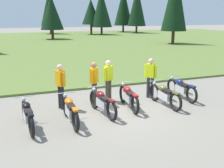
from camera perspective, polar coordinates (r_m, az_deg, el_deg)
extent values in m
plane|color=gray|center=(10.11, 1.23, -5.73)|extent=(140.00, 140.00, 0.00)
cube|color=#5B7033|center=(34.56, -15.16, 7.90)|extent=(80.00, 44.00, 0.10)
cylinder|color=#47331E|center=(56.30, 2.29, 11.18)|extent=(0.36, 0.36, 1.39)
cone|color=black|center=(56.25, 2.33, 15.51)|extent=(3.55, 3.55, 7.13)
cylinder|color=#47331E|center=(49.20, -4.25, 10.99)|extent=(0.36, 0.36, 1.79)
cone|color=black|center=(49.14, -4.31, 14.49)|extent=(3.14, 3.14, 4.22)
cylinder|color=#47331E|center=(33.89, 12.31, 9.21)|extent=(0.36, 0.36, 1.58)
cylinder|color=#47331E|center=(53.15, 5.00, 10.96)|extent=(0.36, 0.36, 1.38)
cone|color=black|center=(53.11, 5.10, 15.61)|extent=(3.39, 3.39, 7.24)
cylinder|color=#47331E|center=(51.68, -12.34, 10.71)|extent=(0.36, 0.36, 1.55)
cone|color=black|center=(51.63, -12.57, 15.07)|extent=(3.27, 3.27, 6.32)
cylinder|color=#47331E|center=(48.50, -2.13, 10.72)|extent=(0.36, 0.36, 1.36)
cone|color=black|center=(48.44, -2.17, 15.17)|extent=(3.50, 3.50, 6.17)
cylinder|color=#47331E|center=(40.17, -11.99, 9.79)|extent=(0.36, 0.36, 1.41)
cone|color=black|center=(40.08, -12.21, 14.06)|extent=(3.15, 3.15, 4.58)
torus|color=black|center=(9.62, -17.37, -5.21)|extent=(0.14, 0.70, 0.70)
torus|color=black|center=(8.31, -16.09, -8.17)|extent=(0.14, 0.70, 0.70)
cube|color=silver|center=(8.94, -16.80, -6.28)|extent=(0.24, 0.65, 0.28)
ellipsoid|color=black|center=(9.03, -17.09, -4.24)|extent=(0.29, 0.49, 0.22)
cube|color=black|center=(8.67, -16.70, -5.39)|extent=(0.25, 0.49, 0.10)
cube|color=black|center=(8.19, -16.25, -5.96)|extent=(0.16, 0.33, 0.06)
cylinder|color=silver|center=(9.37, -17.52, -2.45)|extent=(0.62, 0.07, 0.03)
sphere|color=silver|center=(9.52, -17.55, -3.01)|extent=(0.14, 0.14, 0.14)
cylinder|color=silver|center=(8.72, -15.56, -7.43)|extent=(0.10, 0.55, 0.07)
torus|color=black|center=(9.73, -9.40, -4.52)|extent=(0.10, 0.70, 0.70)
torus|color=black|center=(8.44, -7.43, -7.37)|extent=(0.10, 0.70, 0.70)
cube|color=silver|center=(9.06, -8.50, -5.55)|extent=(0.20, 0.64, 0.28)
ellipsoid|color=orange|center=(9.14, -8.81, -3.54)|extent=(0.26, 0.48, 0.22)
cube|color=black|center=(8.79, -8.24, -4.65)|extent=(0.22, 0.48, 0.10)
cube|color=orange|center=(8.32, -7.51, -5.19)|extent=(0.14, 0.32, 0.06)
cylinder|color=silver|center=(9.49, -9.40, -1.78)|extent=(0.62, 0.03, 0.03)
sphere|color=silver|center=(9.64, -9.51, -2.34)|extent=(0.14, 0.14, 0.14)
cylinder|color=silver|center=(8.85, -7.16, -6.68)|extent=(0.07, 0.55, 0.07)
torus|color=black|center=(10.39, -3.63, -3.16)|extent=(0.18, 0.71, 0.70)
torus|color=black|center=(9.19, -0.06, -5.44)|extent=(0.18, 0.71, 0.70)
cube|color=silver|center=(9.77, -1.96, -3.95)|extent=(0.27, 0.66, 0.28)
ellipsoid|color=maroon|center=(9.84, -2.43, -2.12)|extent=(0.31, 0.51, 0.22)
cube|color=black|center=(9.51, -1.40, -3.06)|extent=(0.27, 0.50, 0.10)
cube|color=maroon|center=(9.08, -0.06, -3.42)|extent=(0.17, 0.33, 0.06)
cylinder|color=silver|center=(10.16, -3.45, -0.56)|extent=(0.62, 0.10, 0.03)
sphere|color=silver|center=(10.30, -3.71, -1.11)|extent=(0.14, 0.14, 0.14)
cylinder|color=silver|center=(9.60, -0.42, -4.89)|extent=(0.13, 0.55, 0.07)
torus|color=black|center=(11.08, 2.23, -2.06)|extent=(0.17, 0.71, 0.70)
torus|color=black|center=(9.81, 4.73, -4.22)|extent=(0.17, 0.71, 0.70)
cube|color=silver|center=(10.43, 3.41, -2.81)|extent=(0.26, 0.66, 0.28)
ellipsoid|color=#AD1919|center=(10.51, 3.11, -1.08)|extent=(0.31, 0.50, 0.22)
cube|color=black|center=(10.16, 3.83, -1.97)|extent=(0.27, 0.50, 0.10)
cube|color=#AD1919|center=(9.71, 4.77, -2.31)|extent=(0.17, 0.33, 0.06)
cylinder|color=silver|center=(10.85, 2.41, 0.39)|extent=(0.62, 0.09, 0.03)
sphere|color=silver|center=(11.00, 2.21, -0.12)|extent=(0.14, 0.14, 0.14)
cylinder|color=silver|center=(10.23, 4.69, -3.75)|extent=(0.12, 0.55, 0.07)
torus|color=black|center=(11.42, 8.62, -1.71)|extent=(0.14, 0.70, 0.70)
torus|color=black|center=(10.33, 12.85, -3.59)|extent=(0.14, 0.70, 0.70)
cube|color=silver|center=(10.85, 10.64, -2.35)|extent=(0.24, 0.65, 0.28)
ellipsoid|color=brown|center=(10.92, 10.16, -0.70)|extent=(0.29, 0.49, 0.22)
cube|color=black|center=(10.62, 11.37, -1.51)|extent=(0.25, 0.49, 0.10)
cube|color=brown|center=(10.24, 12.95, -1.78)|extent=(0.16, 0.33, 0.06)
cylinder|color=silver|center=(11.22, 8.99, 0.68)|extent=(0.62, 0.07, 0.03)
sphere|color=silver|center=(11.34, 8.63, 0.16)|extent=(0.14, 0.14, 0.14)
cylinder|color=silver|center=(10.73, 12.14, -3.17)|extent=(0.10, 0.55, 0.07)
torus|color=black|center=(12.52, 12.11, -0.48)|extent=(0.10, 0.70, 0.70)
torus|color=black|center=(11.42, 15.92, -2.10)|extent=(0.10, 0.70, 0.70)
cube|color=silver|center=(11.95, 13.94, -1.02)|extent=(0.20, 0.64, 0.28)
ellipsoid|color=navy|center=(12.02, 13.53, 0.47)|extent=(0.26, 0.48, 0.22)
cube|color=black|center=(11.72, 14.61, -0.24)|extent=(0.22, 0.48, 0.10)
cube|color=navy|center=(11.33, 16.03, -0.45)|extent=(0.14, 0.32, 0.06)
cylinder|color=silver|center=(12.32, 12.48, 1.71)|extent=(0.62, 0.03, 0.03)
sphere|color=silver|center=(12.45, 12.14, 1.24)|extent=(0.14, 0.14, 0.14)
cylinder|color=silver|center=(11.82, 15.29, -1.77)|extent=(0.07, 0.55, 0.07)
cylinder|color=#4C4233|center=(11.29, -0.48, -1.26)|extent=(0.14, 0.14, 0.88)
cylinder|color=#4C4233|center=(11.15, -1.00, -1.46)|extent=(0.14, 0.14, 0.88)
cube|color=#D8EA19|center=(11.05, -0.75, 2.25)|extent=(0.42, 0.39, 0.56)
sphere|color=beige|center=(10.98, -0.76, 4.29)|extent=(0.22, 0.22, 0.22)
cylinder|color=#D8EA19|center=(11.24, -0.08, 2.34)|extent=(0.09, 0.09, 0.52)
cylinder|color=#D8EA19|center=(10.87, -1.44, 1.94)|extent=(0.09, 0.09, 0.52)
cylinder|color=#4C4233|center=(10.91, -3.44, -1.83)|extent=(0.14, 0.14, 0.88)
cylinder|color=#4C4233|center=(10.75, -3.76, -2.08)|extent=(0.14, 0.14, 0.88)
cube|color=orange|center=(10.66, -3.66, 1.77)|extent=(0.39, 0.42, 0.56)
sphere|color=#9E7051|center=(10.58, -3.69, 3.89)|extent=(0.22, 0.22, 0.22)
cylinder|color=orange|center=(10.87, -3.26, 1.92)|extent=(0.09, 0.09, 0.52)
cylinder|color=orange|center=(10.45, -4.08, 1.41)|extent=(0.09, 0.09, 0.52)
cylinder|color=#2D2D38|center=(11.85, 7.38, -0.65)|extent=(0.14, 0.14, 0.88)
cylinder|color=#2D2D38|center=(11.77, 8.17, -0.77)|extent=(0.14, 0.14, 0.88)
cube|color=#D8EA19|center=(11.65, 7.89, 2.72)|extent=(0.39, 0.42, 0.56)
sphere|color=beige|center=(11.58, 7.95, 4.66)|extent=(0.22, 0.22, 0.22)
cylinder|color=#D8EA19|center=(11.75, 6.88, 2.75)|extent=(0.09, 0.09, 0.52)
cylinder|color=#D8EA19|center=(11.56, 8.91, 2.49)|extent=(0.09, 0.09, 0.52)
cylinder|color=black|center=(10.58, -10.55, -2.55)|extent=(0.14, 0.14, 0.88)
cylinder|color=black|center=(10.43, -10.07, -2.77)|extent=(0.14, 0.14, 0.88)
cube|color=orange|center=(10.32, -10.48, 1.17)|extent=(0.32, 0.41, 0.56)
sphere|color=beige|center=(10.24, -10.58, 3.35)|extent=(0.22, 0.22, 0.22)
cylinder|color=orange|center=(10.53, -11.09, 1.28)|extent=(0.09, 0.09, 0.52)
cylinder|color=orange|center=(10.13, -9.85, 0.84)|extent=(0.09, 0.09, 0.52)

